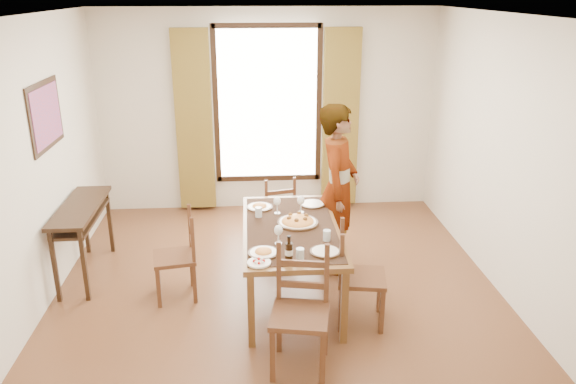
{
  "coord_description": "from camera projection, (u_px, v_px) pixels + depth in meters",
  "views": [
    {
      "loc": [
        -0.26,
        -4.95,
        2.93
      ],
      "look_at": [
        0.12,
        0.3,
        1.0
      ],
      "focal_mm": 35.0,
      "sensor_mm": 36.0,
      "label": 1
    }
  ],
  "objects": [
    {
      "name": "ground",
      "position": [
        279.0,
        295.0,
        5.66
      ],
      "size": [
        5.0,
        5.0,
        0.0
      ],
      "primitive_type": "plane",
      "color": "#502F19",
      "rests_on": "ground"
    },
    {
      "name": "room_shell",
      "position": [
        276.0,
        144.0,
        5.25
      ],
      "size": [
        4.6,
        5.1,
        2.74
      ],
      "color": "beige",
      "rests_on": "ground"
    },
    {
      "name": "console_table",
      "position": [
        81.0,
        216.0,
        5.85
      ],
      "size": [
        0.38,
        1.2,
        0.8
      ],
      "color": "black",
      "rests_on": "ground"
    },
    {
      "name": "dining_table",
      "position": [
        291.0,
        233.0,
        5.42
      ],
      "size": [
        0.92,
        1.74,
        0.76
      ],
      "color": "brown",
      "rests_on": "ground"
    },
    {
      "name": "chair_west",
      "position": [
        178.0,
        258.0,
        5.52
      ],
      "size": [
        0.46,
        0.46,
        0.91
      ],
      "rotation": [
        0.0,
        0.0,
        -1.4
      ],
      "color": "#50301A",
      "rests_on": "ground"
    },
    {
      "name": "chair_north",
      "position": [
        277.0,
        213.0,
        6.62
      ],
      "size": [
        0.48,
        0.48,
        0.89
      ],
      "rotation": [
        0.0,
        0.0,
        3.39
      ],
      "color": "#50301A",
      "rests_on": "ground"
    },
    {
      "name": "chair_south",
      "position": [
        300.0,
        314.0,
        4.47
      ],
      "size": [
        0.53,
        0.53,
        1.02
      ],
      "rotation": [
        0.0,
        0.0,
        -0.19
      ],
      "color": "#50301A",
      "rests_on": "ground"
    },
    {
      "name": "chair_east",
      "position": [
        358.0,
        278.0,
        5.08
      ],
      "size": [
        0.49,
        0.49,
        0.96
      ],
      "rotation": [
        0.0,
        0.0,
        1.4
      ],
      "color": "#50301A",
      "rests_on": "ground"
    },
    {
      "name": "man",
      "position": [
        338.0,
        189.0,
        5.95
      ],
      "size": [
        0.93,
        0.84,
        1.83
      ],
      "primitive_type": "imported",
      "rotation": [
        0.0,
        0.0,
        1.25
      ],
      "color": "gray",
      "rests_on": "ground"
    },
    {
      "name": "plate_sw",
      "position": [
        263.0,
        251.0,
        4.84
      ],
      "size": [
        0.27,
        0.27,
        0.05
      ],
      "primitive_type": null,
      "color": "silver",
      "rests_on": "dining_table"
    },
    {
      "name": "plate_se",
      "position": [
        325.0,
        250.0,
        4.86
      ],
      "size": [
        0.27,
        0.27,
        0.05
      ],
      "primitive_type": null,
      "color": "silver",
      "rests_on": "dining_table"
    },
    {
      "name": "plate_nw",
      "position": [
        260.0,
        206.0,
        5.85
      ],
      "size": [
        0.27,
        0.27,
        0.05
      ],
      "primitive_type": null,
      "color": "silver",
      "rests_on": "dining_table"
    },
    {
      "name": "plate_ne",
      "position": [
        313.0,
        203.0,
        5.93
      ],
      "size": [
        0.27,
        0.27,
        0.05
      ],
      "primitive_type": null,
      "color": "silver",
      "rests_on": "dining_table"
    },
    {
      "name": "pasta_platter",
      "position": [
        298.0,
        219.0,
        5.45
      ],
      "size": [
        0.4,
        0.4,
        0.1
      ],
      "primitive_type": null,
      "color": "#D9451B",
      "rests_on": "dining_table"
    },
    {
      "name": "caprese_plate",
      "position": [
        259.0,
        261.0,
        4.67
      ],
      "size": [
        0.2,
        0.2,
        0.04
      ],
      "primitive_type": null,
      "color": "silver",
      "rests_on": "dining_table"
    },
    {
      "name": "wine_glass_a",
      "position": [
        278.0,
        235.0,
        5.01
      ],
      "size": [
        0.08,
        0.08,
        0.18
      ],
      "primitive_type": null,
      "color": "white",
      "rests_on": "dining_table"
    },
    {
      "name": "wine_glass_b",
      "position": [
        301.0,
        204.0,
        5.71
      ],
      "size": [
        0.08,
        0.08,
        0.18
      ],
      "primitive_type": null,
      "color": "white",
      "rests_on": "dining_table"
    },
    {
      "name": "wine_glass_c",
      "position": [
        277.0,
        205.0,
        5.68
      ],
      "size": [
        0.08,
        0.08,
        0.18
      ],
      "primitive_type": null,
      "color": "white",
      "rests_on": "dining_table"
    },
    {
      "name": "tumbler_a",
      "position": [
        327.0,
        235.0,
        5.09
      ],
      "size": [
        0.07,
        0.07,
        0.1
      ],
      "primitive_type": "cylinder",
      "color": "silver",
      "rests_on": "dining_table"
    },
    {
      "name": "tumbler_b",
      "position": [
        259.0,
        212.0,
        5.62
      ],
      "size": [
        0.07,
        0.07,
        0.1
      ],
      "primitive_type": "cylinder",
      "color": "silver",
      "rests_on": "dining_table"
    },
    {
      "name": "tumbler_c",
      "position": [
        300.0,
        254.0,
        4.74
      ],
      "size": [
        0.07,
        0.07,
        0.1
      ],
      "primitive_type": "cylinder",
      "color": "silver",
      "rests_on": "dining_table"
    },
    {
      "name": "wine_bottle",
      "position": [
        289.0,
        249.0,
        4.65
      ],
      "size": [
        0.07,
        0.07,
        0.25
      ],
      "primitive_type": null,
      "color": "black",
      "rests_on": "dining_table"
    }
  ]
}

